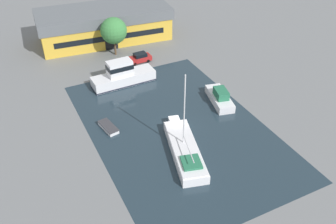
# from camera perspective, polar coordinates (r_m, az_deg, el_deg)

# --- Properties ---
(ground_plane) EXTENTS (440.00, 440.00, 0.00)m
(ground_plane) POSITION_cam_1_polar(r_m,az_deg,el_deg) (51.26, 1.29, -2.40)
(ground_plane) COLOR slate
(water_canal) EXTENTS (22.44, 34.44, 0.01)m
(water_canal) POSITION_cam_1_polar(r_m,az_deg,el_deg) (51.26, 1.29, -2.40)
(water_canal) COLOR #1E2D38
(water_canal) RESTS_ON ground
(warehouse_building) EXTENTS (26.25, 12.84, 6.23)m
(warehouse_building) POSITION_cam_1_polar(r_m,az_deg,el_deg) (76.29, -9.67, 13.08)
(warehouse_building) COLOR gold
(warehouse_building) RESTS_ON ground
(quay_tree_near_building) EXTENTS (4.76, 4.76, 7.09)m
(quay_tree_near_building) POSITION_cam_1_polar(r_m,az_deg,el_deg) (68.94, -8.28, 12.16)
(quay_tree_near_building) COLOR brown
(quay_tree_near_building) RESTS_ON ground
(parked_car) EXTENTS (4.21, 1.96, 1.71)m
(parked_car) POSITION_cam_1_polar(r_m,az_deg,el_deg) (67.31, -4.35, 8.23)
(parked_car) COLOR maroon
(parked_car) RESTS_ON ground
(sailboat_moored) EXTENTS (5.91, 12.53, 10.91)m
(sailboat_moored) POSITION_cam_1_polar(r_m,az_deg,el_deg) (46.75, 2.53, -5.69)
(sailboat_moored) COLOR white
(sailboat_moored) RESTS_ON water_canal
(motor_cruiser) EXTENTS (10.41, 3.30, 4.09)m
(motor_cruiser) POSITION_cam_1_polar(r_m,az_deg,el_deg) (60.74, -6.97, 5.55)
(motor_cruiser) COLOR silver
(motor_cruiser) RESTS_ON water_canal
(small_dinghy) EXTENTS (2.05, 3.82, 0.59)m
(small_dinghy) POSITION_cam_1_polar(r_m,az_deg,el_deg) (51.47, -9.07, -2.31)
(small_dinghy) COLOR silver
(small_dinghy) RESTS_ON water_canal
(cabin_boat) EXTENTS (3.87, 7.10, 2.35)m
(cabin_boat) POSITION_cam_1_polar(r_m,az_deg,el_deg) (56.44, 7.91, 2.21)
(cabin_boat) COLOR silver
(cabin_boat) RESTS_ON water_canal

